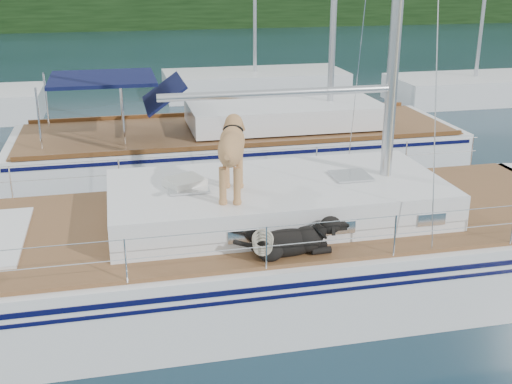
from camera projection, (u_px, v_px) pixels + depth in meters
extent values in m
plane|color=black|center=(229.00, 291.00, 10.43)|extent=(120.00, 120.00, 0.00)
cube|color=#595147|center=(128.00, 20.00, 52.67)|extent=(92.00, 1.00, 1.20)
cube|color=white|center=(228.00, 263.00, 10.26)|extent=(12.00, 3.80, 1.40)
cube|color=brown|center=(228.00, 221.00, 10.02)|extent=(11.52, 3.50, 0.06)
cube|color=white|center=(277.00, 199.00, 10.08)|extent=(5.20, 2.50, 0.55)
cylinder|color=silver|center=(279.00, 93.00, 9.51)|extent=(3.60, 0.12, 0.12)
cylinder|color=silver|center=(251.00, 229.00, 8.21)|extent=(10.56, 0.01, 0.01)
cylinder|color=silver|center=(210.00, 154.00, 11.42)|extent=(10.56, 0.01, 0.01)
cube|color=#1C48B4|center=(220.00, 190.00, 11.21)|extent=(0.74, 0.66, 0.05)
cube|color=white|center=(185.00, 183.00, 9.75)|extent=(0.68, 0.63, 0.14)
torus|color=beige|center=(263.00, 239.00, 8.39)|extent=(0.38, 0.19, 0.36)
cube|color=white|center=(238.00, 155.00, 16.25)|extent=(11.00, 3.50, 1.30)
cube|color=brown|center=(238.00, 130.00, 16.03)|extent=(10.56, 3.29, 0.06)
cube|color=white|center=(284.00, 114.00, 16.16)|extent=(4.80, 2.30, 0.55)
cube|color=#0E123B|center=(102.00, 78.00, 14.90)|extent=(2.40, 2.30, 0.08)
cube|color=white|center=(255.00, 85.00, 25.82)|extent=(7.20, 3.00, 1.10)
cube|color=white|center=(474.00, 90.00, 24.71)|extent=(6.40, 3.00, 1.10)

